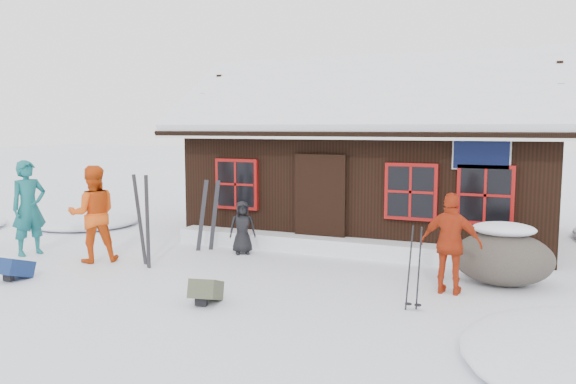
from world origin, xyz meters
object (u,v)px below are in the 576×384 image
Objects in this scene: boulder at (503,257)px; backpack_olive at (206,294)px; skier_crouched at (242,227)px; backpack_blue at (15,272)px; skier_orange_left at (93,214)px; ski_poles at (414,270)px; skier_teal at (29,208)px; skier_orange_right at (451,244)px.

backpack_olive is (-4.05, -2.77, -0.34)m from boulder.
backpack_blue is (-2.72, -3.30, -0.41)m from skier_crouched.
skier_orange_left is 3.61× the size of backpack_olive.
backpack_olive is (1.02, -3.19, -0.41)m from skier_crouched.
ski_poles is 3.08m from backpack_olive.
boulder is at bearing -62.99° from skier_teal.
boulder is at bearing -35.53° from skier_crouched.
skier_orange_left reaches higher than boulder.
skier_crouched is (-4.33, 1.26, -0.25)m from skier_orange_right.
skier_crouched reaches higher than backpack_olive.
skier_teal is at bearing -171.65° from boulder.
backpack_blue is (-7.05, -2.04, -0.66)m from skier_orange_right.
backpack_olive is at bearing -145.62° from boulder.
backpack_olive is at bearing 112.98° from skier_orange_left.
ski_poles is (7.95, -0.54, -0.38)m from skier_teal.
skier_orange_right is at bearing 16.31° from backpack_blue.
boulder is 8.32m from backpack_blue.
skier_orange_left is 6.72m from skier_orange_right.
skier_teal reaches higher than skier_orange_right.
skier_orange_left reaches higher than ski_poles.
backpack_blue is (1.30, -1.55, -0.84)m from skier_teal.
skier_teal is at bearing 6.62° from skier_orange_right.
skier_teal is 5.31m from backpack_olive.
ski_poles is 2.43× the size of backpack_blue.
skier_teal is 1.54× the size of ski_poles.
ski_poles is at bearing -121.26° from boulder.
skier_orange_right reaches higher than skier_crouched.
ski_poles is at bearing 5.16° from backpack_olive.
skier_orange_right is (8.34, 0.49, -0.17)m from skier_teal.
skier_orange_right is at bearing -68.00° from skier_teal.
boulder is 1.28× the size of ski_poles.
ski_poles is 6.75m from backpack_blue.
skier_orange_left is at bearing 7.18° from skier_orange_right.
backpack_olive is (-2.91, -0.90, -0.45)m from ski_poles.
ski_poles reaches higher than backpack_blue.
skier_crouched is (4.02, 1.75, -0.42)m from skier_teal.
backpack_blue is at bearing -171.36° from ski_poles.
ski_poles reaches higher than skier_crouched.
skier_teal reaches higher than backpack_olive.
skier_orange_right is 4.51m from skier_crouched.
skier_teal is 1.20× the size of boulder.
skier_teal reaches higher than boulder.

